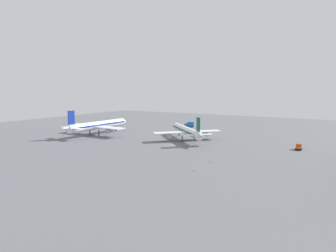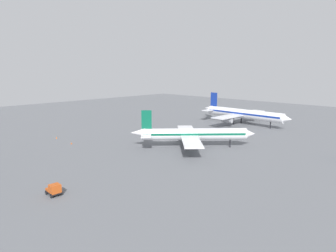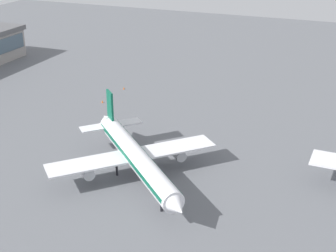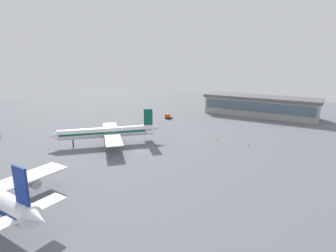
{
  "view_description": "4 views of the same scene",
  "coord_description": "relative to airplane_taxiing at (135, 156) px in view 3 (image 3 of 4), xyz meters",
  "views": [
    {
      "loc": [
        -98.85,
        -56.52,
        22.87
      ],
      "look_at": [
        7.71,
        6.7,
        6.61
      ],
      "focal_mm": 29.6,
      "sensor_mm": 36.0,
      "label": 1
    },
    {
      "loc": [
        69.29,
        -69.77,
        23.99
      ],
      "look_at": [
        -2.88,
        4.97,
        4.08
      ],
      "focal_mm": 31.41,
      "sensor_mm": 36.0,
      "label": 2
    },
    {
      "loc": [
        82.47,
        34.22,
        43.83
      ],
      "look_at": [
        3.65,
        2.3,
        6.87
      ],
      "focal_mm": 52.46,
      "sensor_mm": 36.0,
      "label": 3
    },
    {
      "loc": [
        -53.33,
        69.26,
        29.97
      ],
      "look_at": [
        -1.97,
        -16.27,
        5.03
      ],
      "focal_mm": 29.75,
      "sensor_mm": 36.0,
      "label": 4
    }
  ],
  "objects": [
    {
      "name": "safety_cone_near_gate",
      "position": [
        -42.6,
        -23.94,
        -4.01
      ],
      "size": [
        0.44,
        0.44,
        0.6
      ],
      "primitive_type": "cone",
      "color": "#EA590C",
      "rests_on": "ground"
    },
    {
      "name": "ground",
      "position": [
        -12.8,
        0.24,
        -4.31
      ],
      "size": [
        288.0,
        288.0,
        0.0
      ],
      "primitive_type": "plane",
      "color": "slate"
    },
    {
      "name": "safety_cone_mid_apron",
      "position": [
        -31.29,
        -24.29,
        -4.01
      ],
      "size": [
        0.44,
        0.44,
        0.6
      ],
      "primitive_type": "cone",
      "color": "#EA590C",
      "rests_on": "ground"
    },
    {
      "name": "airplane_taxiing",
      "position": [
        0.0,
        0.0,
        0.0
      ],
      "size": [
        30.41,
        30.8,
        11.86
      ],
      "rotation": [
        0.0,
        0.0,
        0.8
      ],
      "color": "white",
      "rests_on": "ground"
    }
  ]
}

